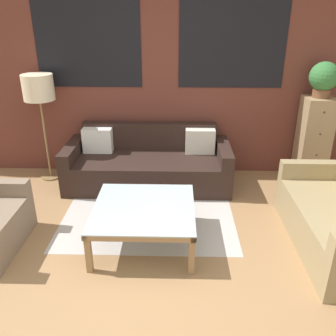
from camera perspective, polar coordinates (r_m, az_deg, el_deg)
The scene contains 8 objects.
ground_plane at distance 3.36m, azimuth -3.03°, elevation -17.32°, with size 16.00×16.00×0.00m, color #9E754C.
wall_back_brick at distance 5.03m, azimuth -1.24°, elevation 14.71°, with size 8.40×0.09×2.80m.
rug at distance 4.32m, azimuth -3.02°, elevation -6.90°, with size 1.98×1.71×0.00m.
couch_dark at distance 4.88m, azimuth -3.17°, elevation 0.54°, with size 2.20×0.88×0.78m.
coffee_table at distance 3.60m, azimuth -3.88°, elevation -7.00°, with size 1.01×1.01×0.42m.
floor_lamp at distance 5.06m, azimuth -20.04°, elevation 11.55°, with size 0.40×0.40×1.46m.
drawer_cabinet at distance 5.30m, azimuth 22.24°, elevation 4.23°, with size 0.38×0.41×1.17m.
potted_plant at distance 5.10m, azimuth 23.72°, elevation 13.07°, with size 0.37×0.37×0.46m.
Camera 1 is at (0.24, -2.52, 2.21)m, focal length 38.00 mm.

